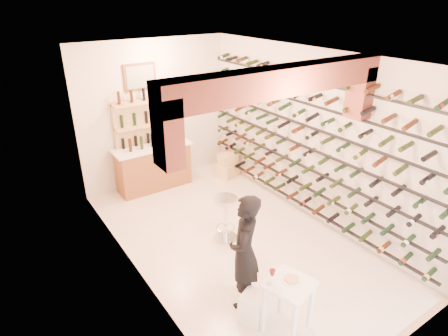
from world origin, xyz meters
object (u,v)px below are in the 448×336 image
wine_rack (302,142)px  person (244,252)px  white_stool (254,307)px  chrome_barstool (226,216)px  tasting_table (289,292)px  back_counter (154,166)px  crate_lower (228,170)px

wine_rack → person: bearing=-150.5°
wine_rack → white_stool: 3.18m
chrome_barstool → tasting_table: bearing=-103.2°
white_stool → person: bearing=75.4°
back_counter → tasting_table: bearing=-93.7°
tasting_table → white_stool: bearing=105.5°
back_counter → chrome_barstool: 2.56m
tasting_table → crate_lower: 4.69m
tasting_table → crate_lower: size_ratio=1.77×
tasting_table → back_counter: bearing=70.0°
person → chrome_barstool: size_ratio=2.02×
wine_rack → back_counter: (-1.83, 2.65, -1.02)m
white_stool → chrome_barstool: bearing=67.1°
chrome_barstool → back_counter: bearing=94.3°
white_stool → chrome_barstool: (0.73, 1.73, 0.29)m
person → chrome_barstool: person is taller
chrome_barstool → crate_lower: chrome_barstool is taller
person → chrome_barstool: 1.56m
person → crate_lower: (2.15, 3.49, -0.69)m
back_counter → tasting_table: back_counter is taller
back_counter → person: 3.97m
white_stool → crate_lower: 4.44m
back_counter → person: bearing=-96.5°
back_counter → person: (-0.45, -3.94, 0.32)m
wine_rack → tasting_table: (-2.13, -2.02, -0.91)m
tasting_table → crate_lower: (2.00, 4.22, -0.48)m
wine_rack → back_counter: wine_rack is taller
tasting_table → chrome_barstool: 2.17m
back_counter → tasting_table: size_ratio=1.79×
person → crate_lower: size_ratio=3.19×
wine_rack → tasting_table: 3.07m
back_counter → person: person is taller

